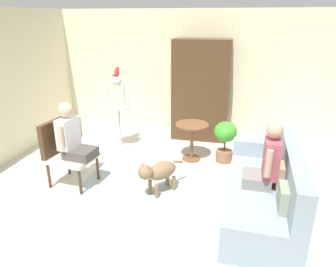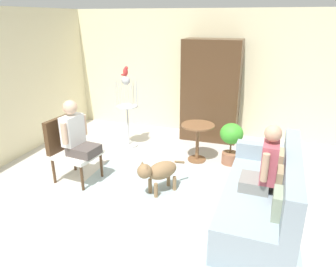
{
  "view_description": "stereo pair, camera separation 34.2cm",
  "coord_description": "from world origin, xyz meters",
  "px_view_note": "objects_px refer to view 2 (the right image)",
  "views": [
    {
      "loc": [
        0.8,
        -3.71,
        2.43
      ],
      "look_at": [
        -0.07,
        0.16,
        0.93
      ],
      "focal_mm": 33.08,
      "sensor_mm": 36.0,
      "label": 1
    },
    {
      "loc": [
        1.13,
        -3.62,
        2.43
      ],
      "look_at": [
        -0.07,
        0.16,
        0.93
      ],
      "focal_mm": 33.08,
      "sensor_mm": 36.0,
      "label": 2
    }
  ],
  "objects_px": {
    "bird_cage_stand": "(127,110)",
    "armchair": "(69,145)",
    "armoire_cabinet": "(211,91)",
    "parrot": "(126,71)",
    "round_end_table": "(198,136)",
    "person_on_couch": "(265,165)",
    "person_on_armchair": "(76,133)",
    "potted_plant": "(231,139)",
    "couch": "(264,197)",
    "dog": "(159,171)"
  },
  "relations": [
    {
      "from": "dog",
      "to": "parrot",
      "type": "xyz_separation_m",
      "value": [
        -1.16,
        1.51,
        1.14
      ]
    },
    {
      "from": "parrot",
      "to": "person_on_couch",
      "type": "bearing_deg",
      "value": -34.04
    },
    {
      "from": "person_on_armchair",
      "to": "couch",
      "type": "bearing_deg",
      "value": -4.06
    },
    {
      "from": "person_on_couch",
      "to": "round_end_table",
      "type": "relative_size",
      "value": 1.23
    },
    {
      "from": "bird_cage_stand",
      "to": "armoire_cabinet",
      "type": "distance_m",
      "value": 1.74
    },
    {
      "from": "couch",
      "to": "dog",
      "type": "xyz_separation_m",
      "value": [
        -1.47,
        0.21,
        0.02
      ]
    },
    {
      "from": "dog",
      "to": "potted_plant",
      "type": "relative_size",
      "value": 0.93
    },
    {
      "from": "person_on_armchair",
      "to": "parrot",
      "type": "distance_m",
      "value": 1.68
    },
    {
      "from": "couch",
      "to": "armoire_cabinet",
      "type": "distance_m",
      "value": 2.97
    },
    {
      "from": "armoire_cabinet",
      "to": "couch",
      "type": "bearing_deg",
      "value": -65.87
    },
    {
      "from": "couch",
      "to": "bird_cage_stand",
      "type": "xyz_separation_m",
      "value": [
        -2.63,
        1.72,
        0.41
      ]
    },
    {
      "from": "person_on_couch",
      "to": "round_end_table",
      "type": "bearing_deg",
      "value": 127.22
    },
    {
      "from": "parrot",
      "to": "armoire_cabinet",
      "type": "height_order",
      "value": "armoire_cabinet"
    },
    {
      "from": "round_end_table",
      "to": "couch",
      "type": "bearing_deg",
      "value": -51.24
    },
    {
      "from": "dog",
      "to": "armoire_cabinet",
      "type": "relative_size",
      "value": 0.34
    },
    {
      "from": "couch",
      "to": "dog",
      "type": "bearing_deg",
      "value": 171.76
    },
    {
      "from": "person_on_couch",
      "to": "armoire_cabinet",
      "type": "xyz_separation_m",
      "value": [
        -1.14,
        2.67,
        0.23
      ]
    },
    {
      "from": "armchair",
      "to": "parrot",
      "type": "distance_m",
      "value": 1.79
    },
    {
      "from": "person_on_couch",
      "to": "round_end_table",
      "type": "height_order",
      "value": "person_on_couch"
    },
    {
      "from": "round_end_table",
      "to": "parrot",
      "type": "distance_m",
      "value": 1.79
    },
    {
      "from": "parrot",
      "to": "couch",
      "type": "bearing_deg",
      "value": -33.15
    },
    {
      "from": "potted_plant",
      "to": "person_on_armchair",
      "type": "bearing_deg",
      "value": -148.71
    },
    {
      "from": "armchair",
      "to": "potted_plant",
      "type": "height_order",
      "value": "armchair"
    },
    {
      "from": "armchair",
      "to": "parrot",
      "type": "xyz_separation_m",
      "value": [
        0.32,
        1.5,
        0.92
      ]
    },
    {
      "from": "armchair",
      "to": "round_end_table",
      "type": "bearing_deg",
      "value": 35.22
    },
    {
      "from": "armchair",
      "to": "bird_cage_stand",
      "type": "distance_m",
      "value": 1.54
    },
    {
      "from": "bird_cage_stand",
      "to": "parrot",
      "type": "relative_size",
      "value": 7.62
    },
    {
      "from": "dog",
      "to": "potted_plant",
      "type": "bearing_deg",
      "value": 56.32
    },
    {
      "from": "person_on_couch",
      "to": "bird_cage_stand",
      "type": "distance_m",
      "value": 3.13
    },
    {
      "from": "person_on_armchair",
      "to": "armoire_cabinet",
      "type": "distance_m",
      "value": 2.92
    },
    {
      "from": "person_on_armchair",
      "to": "bird_cage_stand",
      "type": "xyz_separation_m",
      "value": [
        0.14,
        1.52,
        -0.05
      ]
    },
    {
      "from": "armchair",
      "to": "armoire_cabinet",
      "type": "xyz_separation_m",
      "value": [
        1.77,
        2.41,
        0.45
      ]
    },
    {
      "from": "person_on_armchair",
      "to": "armoire_cabinet",
      "type": "bearing_deg",
      "value": 56.88
    },
    {
      "from": "round_end_table",
      "to": "potted_plant",
      "type": "xyz_separation_m",
      "value": [
        0.58,
        0.05,
        -0.0
      ]
    },
    {
      "from": "bird_cage_stand",
      "to": "potted_plant",
      "type": "bearing_deg",
      "value": -5.66
    },
    {
      "from": "person_on_couch",
      "to": "person_on_armchair",
      "type": "bearing_deg",
      "value": 175.21
    },
    {
      "from": "person_on_couch",
      "to": "armchair",
      "type": "bearing_deg",
      "value": 175.07
    },
    {
      "from": "armchair",
      "to": "person_on_couch",
      "type": "relative_size",
      "value": 1.19
    },
    {
      "from": "parrot",
      "to": "bird_cage_stand",
      "type": "bearing_deg",
      "value": 180.0
    },
    {
      "from": "parrot",
      "to": "potted_plant",
      "type": "height_order",
      "value": "parrot"
    },
    {
      "from": "couch",
      "to": "armoire_cabinet",
      "type": "relative_size",
      "value": 0.98
    },
    {
      "from": "armoire_cabinet",
      "to": "bird_cage_stand",
      "type": "bearing_deg",
      "value": -147.75
    },
    {
      "from": "couch",
      "to": "armchair",
      "type": "relative_size",
      "value": 2.01
    },
    {
      "from": "bird_cage_stand",
      "to": "armchair",
      "type": "bearing_deg",
      "value": -101.92
    },
    {
      "from": "armchair",
      "to": "potted_plant",
      "type": "xyz_separation_m",
      "value": [
        2.35,
        1.3,
        -0.11
      ]
    },
    {
      "from": "couch",
      "to": "person_on_couch",
      "type": "relative_size",
      "value": 2.4
    },
    {
      "from": "person_on_armchair",
      "to": "armchair",
      "type": "bearing_deg",
      "value": 172.84
    },
    {
      "from": "person_on_armchair",
      "to": "parrot",
      "type": "bearing_deg",
      "value": 84.74
    },
    {
      "from": "armoire_cabinet",
      "to": "round_end_table",
      "type": "bearing_deg",
      "value": -89.95
    },
    {
      "from": "dog",
      "to": "bird_cage_stand",
      "type": "height_order",
      "value": "bird_cage_stand"
    }
  ]
}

